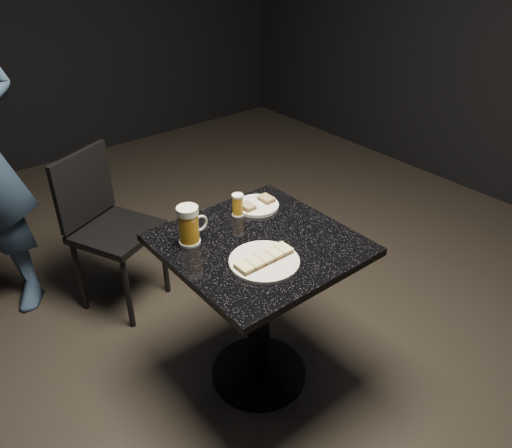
# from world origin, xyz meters

# --- Properties ---
(floor) EXTENTS (6.00, 6.00, 0.00)m
(floor) POSITION_xyz_m (0.00, 0.00, 0.00)
(floor) COLOR black
(floor) RESTS_ON ground
(plate_large) EXTENTS (0.26, 0.26, 0.01)m
(plate_large) POSITION_xyz_m (-0.08, -0.12, 0.76)
(plate_large) COLOR silver
(plate_large) RESTS_ON table
(plate_small) EXTENTS (0.19, 0.19, 0.01)m
(plate_small) POSITION_xyz_m (0.16, 0.22, 0.76)
(plate_small) COLOR white
(plate_small) RESTS_ON table
(table) EXTENTS (0.70, 0.70, 0.75)m
(table) POSITION_xyz_m (0.00, 0.00, 0.51)
(table) COLOR black
(table) RESTS_ON floor
(beer_mug) EXTENTS (0.12, 0.09, 0.16)m
(beer_mug) POSITION_xyz_m (-0.21, 0.16, 0.83)
(beer_mug) COLOR silver
(beer_mug) RESTS_ON table
(beer_tumbler) EXTENTS (0.05, 0.05, 0.10)m
(beer_tumbler) POSITION_xyz_m (0.06, 0.21, 0.80)
(beer_tumbler) COLOR silver
(beer_tumbler) RESTS_ON table
(chair) EXTENTS (0.50, 0.50, 0.86)m
(chair) POSITION_xyz_m (-0.26, 0.94, 0.50)
(chair) COLOR black
(chair) RESTS_ON floor
(canapes_on_plate_large) EXTENTS (0.23, 0.07, 0.02)m
(canapes_on_plate_large) POSITION_xyz_m (-0.08, -0.12, 0.77)
(canapes_on_plate_large) COLOR #4C3521
(canapes_on_plate_large) RESTS_ON plate_large
(canapes_on_plate_small) EXTENTS (0.16, 0.07, 0.02)m
(canapes_on_plate_small) POSITION_xyz_m (0.16, 0.22, 0.77)
(canapes_on_plate_small) COLOR #4C3521
(canapes_on_plate_small) RESTS_ON plate_small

